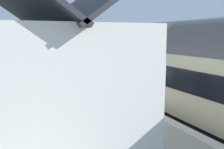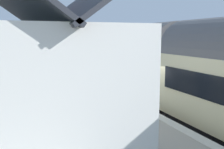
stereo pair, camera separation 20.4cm
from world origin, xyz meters
The scene contains 12 objects.
ground_plane centered at (0.00, 0.00, 0.00)m, with size 160.00×160.00×0.00m, color #4C473F.
platform centered at (0.00, 4.18, 0.42)m, with size 32.00×6.35×0.85m, color #A39B8C.
platform_edge_coping centered at (0.00, 1.18, 0.86)m, with size 32.00×0.36×0.02m, color beige.
rail_near centered at (0.00, -1.62, 0.07)m, with size 52.00×0.08×0.14m, color gray.
rail_far centered at (0.00, -0.18, 0.07)m, with size 52.00×0.08×0.14m, color gray.
train centered at (0.66, -0.90, 2.22)m, with size 19.65×2.73×4.32m.
station_building centered at (-1.23, 4.83, 2.52)m, with size 7.45×3.84×5.69m.
bench_near_building centered at (8.77, 3.79, 1.32)m, with size 1.41×0.45×0.88m.
planter_edge_far centered at (10.60, 3.71, 1.11)m, with size 1.06×0.32×0.54m.
planter_bench_left centered at (7.01, 2.60, 1.26)m, with size 0.44×0.44×0.79m.
planter_edge_near centered at (9.42, 2.15, 1.15)m, with size 0.77×0.32×0.63m.
station_sign_board centered at (4.25, 2.07, 2.04)m, with size 0.96×0.06×1.57m.
Camera 2 is at (-9.41, 5.99, 3.69)m, focal length 41.92 mm.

